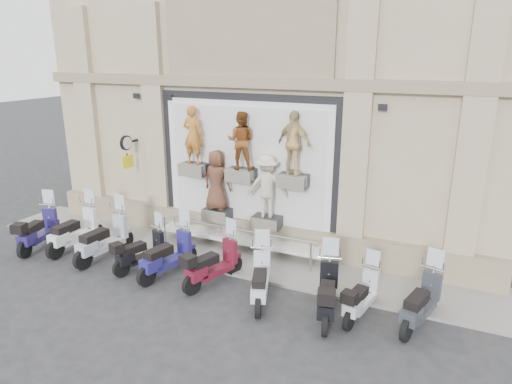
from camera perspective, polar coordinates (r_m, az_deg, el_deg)
ground at (r=11.61m, az=-7.55°, el=-12.05°), size 90.00×90.00×0.00m
sidewalk at (r=13.21m, az=-2.71°, el=-7.95°), size 16.00×2.20×0.08m
building at (r=16.49m, az=5.19°, el=18.29°), size 14.00×8.60×12.00m
shop_vitrine at (r=12.93m, az=-1.21°, el=2.55°), size 5.60×0.96×4.30m
guard_rail at (r=12.96m, az=-2.94°, el=-6.42°), size 5.06×0.10×0.93m
clock_sign_bracket at (r=14.76m, az=-15.86°, el=5.38°), size 0.10×0.80×1.02m
scooter_a at (r=14.98m, az=-25.62°, el=-3.43°), size 1.08×2.08×1.62m
scooter_b at (r=14.42m, az=-21.82°, el=-3.55°), size 0.66×2.10×1.70m
scooter_c at (r=13.48m, az=-18.58°, el=-4.56°), size 0.81×2.17×1.72m
scooter_d at (r=12.63m, az=-14.13°, el=-6.29°), size 1.06×1.86×1.45m
scooter_e at (r=12.09m, az=-11.04°, el=-6.69°), size 1.00×2.09×1.64m
scooter_f at (r=11.49m, az=-5.39°, el=-7.88°), size 1.14×2.03×1.58m
scooter_g at (r=10.71m, az=0.55°, el=-9.82°), size 1.18×1.99×1.56m
scooter_h at (r=10.23m, az=8.99°, el=-11.22°), size 1.01×2.07×1.61m
scooter_i at (r=10.42m, az=13.12°, el=-11.62°), size 0.79×1.78×1.39m
scooter_j at (r=10.41m, az=20.06°, el=-11.73°), size 1.04×2.01×1.57m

